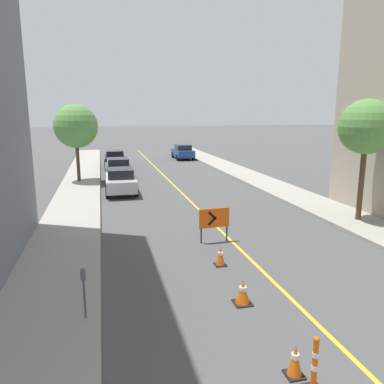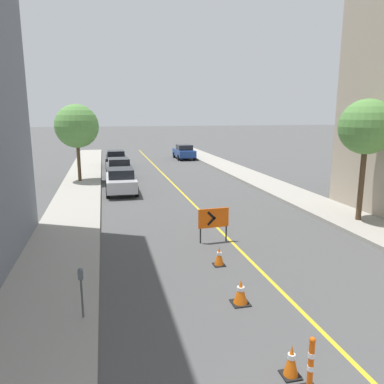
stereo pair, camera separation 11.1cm
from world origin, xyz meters
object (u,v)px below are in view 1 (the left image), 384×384
parked_car_curb_mid (118,168)px  parked_car_opposite_side (183,152)px  traffic_cone_second (295,360)px  parked_car_curb_far (115,159)px  street_tree_left_near (76,126)px  parked_car_curb_near (121,181)px  parking_meter_near_curb (84,283)px  traffic_cone_fourth (220,256)px  street_tree_right_near (367,128)px  delineator_post_front (314,368)px  traffic_cone_third (243,292)px  arrow_barricade_primary (214,219)px

parked_car_curb_mid → parked_car_opposite_side: size_ratio=1.01×
traffic_cone_second → parked_car_curb_mid: bearing=95.4°
parked_car_curb_far → street_tree_left_near: (-2.84, -7.64, 3.26)m
parked_car_curb_near → parking_meter_near_curb: (-1.63, -15.08, 0.27)m
traffic_cone_fourth → parking_meter_near_curb: 5.03m
parked_car_curb_near → street_tree_right_near: bearing=-41.5°
traffic_cone_fourth → delineator_post_front: size_ratio=0.59×
parking_meter_near_curb → parked_car_curb_mid: bearing=85.2°
traffic_cone_fourth → parked_car_curb_near: 12.71m
traffic_cone_third → parked_car_curb_near: size_ratio=0.16×
parked_car_curb_far → street_tree_left_near: size_ratio=0.80×
traffic_cone_third → parked_car_opposite_side: (5.27, 31.81, 0.47)m
parked_car_curb_near → parked_car_curb_mid: same height
traffic_cone_second → arrow_barricade_primary: size_ratio=0.48×
parked_car_curb_near → parked_car_curb_mid: bearing=89.5°
parked_car_opposite_side → parked_car_curb_near: bearing=-114.4°
parking_meter_near_curb → street_tree_right_near: 13.64m
arrow_barricade_primary → parked_car_curb_mid: parked_car_curb_mid is taller
traffic_cone_fourth → parked_car_curb_mid: bearing=97.9°
delineator_post_front → street_tree_left_near: 23.38m
delineator_post_front → arrow_barricade_primary: arrow_barricade_primary is taller
parked_car_opposite_side → street_tree_right_near: 26.40m
parking_meter_near_curb → delineator_post_front: bearing=-38.3°
traffic_cone_second → parked_car_curb_mid: 23.54m
traffic_cone_fourth → parked_car_curb_mid: (-2.49, 17.99, 0.48)m
traffic_cone_third → parked_car_opposite_side: size_ratio=0.16×
street_tree_right_near → parked_car_curb_near: bearing=138.0°
parked_car_curb_far → parking_meter_near_curb: (-1.73, -26.91, 0.27)m
traffic_cone_third → parked_car_curb_far: parked_car_curb_far is taller
traffic_cone_second → parked_car_opposite_side: parked_car_opposite_side is taller
parked_car_curb_mid → street_tree_left_near: 4.53m
parked_car_curb_near → traffic_cone_second: bearing=-82.0°
traffic_cone_third → parked_car_curb_far: bearing=94.8°
parked_car_curb_mid → parked_car_curb_far: same height
parking_meter_near_curb → street_tree_right_near: street_tree_right_near is taller
delineator_post_front → parked_car_curb_mid: size_ratio=0.25×
arrow_barricade_primary → parked_car_curb_near: 10.65m
delineator_post_front → street_tree_right_near: bearing=49.4°
traffic_cone_second → parking_meter_near_curb: bearing=144.7°
parking_meter_near_curb → street_tree_left_near: (-1.12, 19.27, 2.99)m
parked_car_curb_mid → parked_car_opposite_side: bearing=54.9°
traffic_cone_second → street_tree_left_near: (-5.07, 22.07, 3.73)m
delineator_post_front → parked_car_curb_near: (-2.47, 18.32, 0.34)m
traffic_cone_fourth → parked_car_curb_mid: 18.17m
traffic_cone_second → street_tree_left_near: size_ratio=0.12×
parked_car_curb_mid → parked_car_curb_far: bearing=88.8°
parked_car_curb_near → street_tree_left_near: bearing=123.8°
parked_car_curb_near → parking_meter_near_curb: size_ratio=3.43×
parked_car_curb_near → street_tree_left_near: 5.98m
parked_car_curb_near → parked_car_curb_mid: 5.55m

